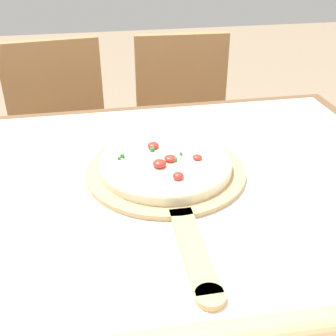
{
  "coord_description": "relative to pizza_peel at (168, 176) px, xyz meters",
  "views": [
    {
      "loc": [
        -0.13,
        -0.72,
        1.27
      ],
      "look_at": [
        0.02,
        0.07,
        0.79
      ],
      "focal_mm": 45.0,
      "sensor_mm": 36.0,
      "label": 1
    }
  ],
  "objects": [
    {
      "name": "pizza_peel",
      "position": [
        0.0,
        0.0,
        0.0
      ],
      "size": [
        0.37,
        0.59,
        0.01
      ],
      "color": "tan",
      "rests_on": "towel_cloth"
    },
    {
      "name": "pizza",
      "position": [
        0.0,
        0.03,
        0.02
      ],
      "size": [
        0.3,
        0.3,
        0.04
      ],
      "color": "beige",
      "rests_on": "pizza_peel"
    },
    {
      "name": "chair_left",
      "position": [
        -0.29,
        0.77,
        -0.26
      ],
      "size": [
        0.44,
        0.44,
        0.88
      ],
      "rotation": [
        0.0,
        0.0,
        0.12
      ],
      "color": "#A37547",
      "rests_on": "ground_plane"
    },
    {
      "name": "towel_cloth",
      "position": [
        -0.02,
        -0.07,
        -0.01
      ],
      "size": [
        1.16,
        0.96,
        0.0
      ],
      "color": "silver",
      "rests_on": "dining_table"
    },
    {
      "name": "dining_table",
      "position": [
        -0.02,
        -0.07,
        -0.12
      ],
      "size": [
        1.24,
        1.04,
        0.76
      ],
      "color": "brown",
      "rests_on": "ground_plane"
    },
    {
      "name": "chair_right",
      "position": [
        0.21,
        0.77,
        -0.26
      ],
      "size": [
        0.42,
        0.42,
        0.88
      ],
      "rotation": [
        0.0,
        0.0,
        -0.05
      ],
      "color": "#A37547",
      "rests_on": "ground_plane"
    }
  ]
}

